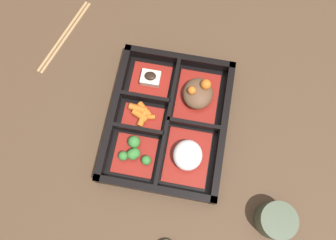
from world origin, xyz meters
name	(u,v)px	position (x,y,z in m)	size (l,w,h in m)	color
ground_plane	(168,123)	(0.00, 0.00, 0.00)	(3.00, 3.00, 0.00)	#4C3523
bento_base	(168,123)	(0.00, 0.00, 0.01)	(0.31, 0.25, 0.01)	black
bento_rim	(167,120)	(0.00, 0.00, 0.02)	(0.31, 0.25, 0.04)	black
bowl_stew	(198,94)	(-0.07, 0.05, 0.03)	(0.12, 0.09, 0.05)	maroon
bowl_rice	(188,156)	(0.07, 0.05, 0.03)	(0.12, 0.09, 0.04)	maroon
bowl_tofu	(151,79)	(-0.09, -0.06, 0.02)	(0.08, 0.09, 0.03)	maroon
bowl_carrots	(142,114)	(-0.01, -0.06, 0.02)	(0.06, 0.09, 0.02)	maroon
bowl_greens	(134,153)	(0.08, -0.06, 0.02)	(0.09, 0.09, 0.03)	maroon
tea_cup	(276,220)	(0.16, 0.24, 0.03)	(0.07, 0.07, 0.05)	#424C38
chopsticks	(64,36)	(-0.17, -0.28, 0.00)	(0.21, 0.08, 0.01)	#A87F51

